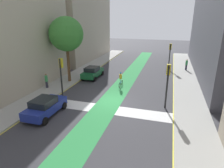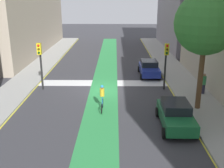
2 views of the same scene
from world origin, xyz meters
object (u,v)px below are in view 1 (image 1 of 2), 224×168
car_green_left_far (93,72)px  street_tree_near (66,34)px  pedestrian_sidewalk_left_a (46,81)px  traffic_signal_near_right (168,78)px  traffic_signal_far_right (170,52)px  pedestrian_sidewalk_right_a (186,64)px  traffic_signal_near_left (61,70)px  cyclist_in_lane (121,79)px  car_blue_left_near (45,106)px

car_green_left_far → street_tree_near: 6.26m
pedestrian_sidewalk_left_a → traffic_signal_near_right: bearing=-5.0°
traffic_signal_far_right → street_tree_near: 16.46m
pedestrian_sidewalk_right_a → street_tree_near: size_ratio=0.22×
traffic_signal_near_left → pedestrian_sidewalk_right_a: bearing=48.1°
traffic_signal_near_right → pedestrian_sidewalk_right_a: size_ratio=2.37×
traffic_signal_near_left → street_tree_near: size_ratio=0.50×
traffic_signal_near_left → pedestrian_sidewalk_right_a: size_ratio=2.34×
traffic_signal_near_right → street_tree_near: bearing=160.9°
traffic_signal_near_right → pedestrian_sidewalk_left_a: 13.73m
pedestrian_sidewalk_right_a → pedestrian_sidewalk_left_a: 20.95m
traffic_signal_near_left → cyclist_in_lane: traffic_signal_near_left is taller
traffic_signal_near_right → car_blue_left_near: bearing=-155.2°
car_green_left_far → traffic_signal_near_right: bearing=-34.3°
pedestrian_sidewalk_left_a → car_blue_left_near: bearing=-56.7°
traffic_signal_near_right → traffic_signal_near_left: 10.62m
traffic_signal_far_right → street_tree_near: (-12.18, -10.61, 3.18)m
traffic_signal_far_right → car_green_left_far: size_ratio=0.97×
traffic_signal_near_left → pedestrian_sidewalk_left_a: traffic_signal_near_left is taller
car_blue_left_near → traffic_signal_far_right: bearing=63.3°
traffic_signal_near_left → pedestrian_sidewalk_right_a: 19.86m
traffic_signal_far_right → car_green_left_far: bearing=-141.5°
car_blue_left_near → car_green_left_far: (-0.28, 11.39, 0.00)m
traffic_signal_far_right → car_green_left_far: traffic_signal_far_right is taller
traffic_signal_near_left → car_blue_left_near: size_ratio=0.96×
car_blue_left_near → traffic_signal_near_left: bearing=100.8°
car_green_left_far → pedestrian_sidewalk_left_a: pedestrian_sidewalk_left_a is taller
traffic_signal_far_right → pedestrian_sidewalk_right_a: size_ratio=2.37×
car_green_left_far → pedestrian_sidewalk_right_a: pedestrian_sidewalk_right_a is taller
car_blue_left_near → pedestrian_sidewalk_left_a: 6.85m
cyclist_in_lane → pedestrian_sidewalk_right_a: bearing=51.8°
traffic_signal_far_right → cyclist_in_lane: bearing=-117.1°
cyclist_in_lane → traffic_signal_far_right: bearing=62.9°
car_green_left_far → pedestrian_sidewalk_right_a: size_ratio=2.44×
street_tree_near → pedestrian_sidewalk_left_a: bearing=-113.5°
traffic_signal_near_left → car_blue_left_near: traffic_signal_near_left is taller
cyclist_in_lane → pedestrian_sidewalk_left_a: size_ratio=1.10×
traffic_signal_far_right → car_green_left_far: (-10.03, -7.97, -2.08)m
traffic_signal_near_right → traffic_signal_near_left: bearing=-179.0°
cyclist_in_lane → traffic_signal_near_left: bearing=-138.9°
traffic_signal_near_left → traffic_signal_far_right: (10.57, 15.03, 0.04)m
traffic_signal_near_right → car_green_left_far: traffic_signal_near_right is taller
car_blue_left_near → street_tree_near: size_ratio=0.52×
traffic_signal_near_left → car_blue_left_near: (0.83, -4.34, -2.05)m
traffic_signal_far_right → street_tree_near: size_ratio=0.51×
traffic_signal_near_right → cyclist_in_lane: (-5.41, 4.35, -1.91)m
traffic_signal_far_right → pedestrian_sidewalk_left_a: (-13.51, -13.65, -1.88)m
car_green_left_far → traffic_signal_near_left: bearing=-94.4°
cyclist_in_lane → pedestrian_sidewalk_right_a: 12.94m
pedestrian_sidewalk_right_a → pedestrian_sidewalk_left_a: (-16.15, -13.33, -0.02)m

